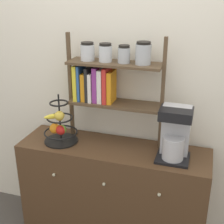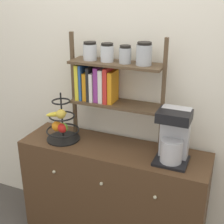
# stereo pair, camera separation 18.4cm
# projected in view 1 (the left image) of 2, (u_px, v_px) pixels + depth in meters

# --- Properties ---
(wall_back) EXTENTS (7.00, 0.05, 2.60)m
(wall_back) POSITION_uv_depth(u_px,v_px,m) (123.00, 73.00, 2.26)
(wall_back) COLOR silver
(wall_back) RESTS_ON ground_plane
(sideboard) EXTENTS (1.38, 0.41, 0.81)m
(sideboard) POSITION_uv_depth(u_px,v_px,m) (113.00, 194.00, 2.39)
(sideboard) COLOR #4C331E
(sideboard) RESTS_ON ground_plane
(coffee_maker) EXTENTS (0.22, 0.20, 0.36)m
(coffee_maker) POSITION_uv_depth(u_px,v_px,m) (175.00, 134.00, 2.03)
(coffee_maker) COLOR black
(coffee_maker) RESTS_ON sideboard
(fruit_stand) EXTENTS (0.25, 0.25, 0.37)m
(fruit_stand) POSITION_uv_depth(u_px,v_px,m) (60.00, 127.00, 2.26)
(fruit_stand) COLOR black
(fruit_stand) RESTS_ON sideboard
(shelf_hutch) EXTENTS (0.70, 0.20, 0.78)m
(shelf_hutch) POSITION_uv_depth(u_px,v_px,m) (106.00, 77.00, 2.17)
(shelf_hutch) COLOR brown
(shelf_hutch) RESTS_ON sideboard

